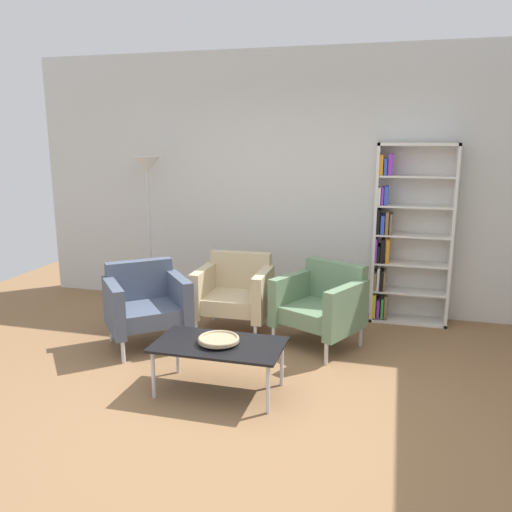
{
  "coord_description": "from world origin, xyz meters",
  "views": [
    {
      "loc": [
        1.08,
        -3.45,
        1.95
      ],
      "look_at": [
        -0.08,
        0.84,
        0.95
      ],
      "focal_mm": 36.98,
      "sensor_mm": 36.0,
      "label": 1
    }
  ],
  "objects_px": {
    "armchair_by_bookshelf": "(322,303)",
    "bookshelf_tall": "(405,237)",
    "floor_lamp_torchiere": "(147,183)",
    "armchair_near_window": "(146,303)",
    "armchair_corner_red": "(235,291)",
    "decorative_bowl": "(219,339)",
    "coffee_table_low": "(219,347)"
  },
  "relations": [
    {
      "from": "decorative_bowl",
      "to": "armchair_near_window",
      "type": "bearing_deg",
      "value": 143.03
    },
    {
      "from": "armchair_by_bookshelf",
      "to": "floor_lamp_torchiere",
      "type": "height_order",
      "value": "floor_lamp_torchiere"
    },
    {
      "from": "bookshelf_tall",
      "to": "coffee_table_low",
      "type": "bearing_deg",
      "value": -123.15
    },
    {
      "from": "bookshelf_tall",
      "to": "decorative_bowl",
      "type": "height_order",
      "value": "bookshelf_tall"
    },
    {
      "from": "armchair_corner_red",
      "to": "armchair_by_bookshelf",
      "type": "relative_size",
      "value": 0.85
    },
    {
      "from": "coffee_table_low",
      "to": "floor_lamp_torchiere",
      "type": "height_order",
      "value": "floor_lamp_torchiere"
    },
    {
      "from": "armchair_corner_red",
      "to": "armchair_by_bookshelf",
      "type": "xyz_separation_m",
      "value": [
        0.91,
        -0.16,
        0.0
      ]
    },
    {
      "from": "armchair_near_window",
      "to": "floor_lamp_torchiere",
      "type": "xyz_separation_m",
      "value": [
        -0.51,
        1.15,
        1.03
      ]
    },
    {
      "from": "armchair_by_bookshelf",
      "to": "bookshelf_tall",
      "type": "bearing_deg",
      "value": 77.89
    },
    {
      "from": "floor_lamp_torchiere",
      "to": "bookshelf_tall",
      "type": "bearing_deg",
      "value": 4.0
    },
    {
      "from": "armchair_near_window",
      "to": "decorative_bowl",
      "type": "bearing_deg",
      "value": -76.99
    },
    {
      "from": "bookshelf_tall",
      "to": "floor_lamp_torchiere",
      "type": "bearing_deg",
      "value": -176.0
    },
    {
      "from": "decorative_bowl",
      "to": "armchair_near_window",
      "type": "distance_m",
      "value": 1.24
    },
    {
      "from": "decorative_bowl",
      "to": "floor_lamp_torchiere",
      "type": "xyz_separation_m",
      "value": [
        -1.5,
        1.89,
        1.01
      ]
    },
    {
      "from": "coffee_table_low",
      "to": "armchair_near_window",
      "type": "distance_m",
      "value": 1.24
    },
    {
      "from": "armchair_by_bookshelf",
      "to": "armchair_near_window",
      "type": "bearing_deg",
      "value": -139.06
    },
    {
      "from": "bookshelf_tall",
      "to": "armchair_near_window",
      "type": "height_order",
      "value": "bookshelf_tall"
    },
    {
      "from": "armchair_by_bookshelf",
      "to": "armchair_near_window",
      "type": "height_order",
      "value": "same"
    },
    {
      "from": "armchair_corner_red",
      "to": "floor_lamp_torchiere",
      "type": "distance_m",
      "value": 1.7
    },
    {
      "from": "bookshelf_tall",
      "to": "coffee_table_low",
      "type": "height_order",
      "value": "bookshelf_tall"
    },
    {
      "from": "bookshelf_tall",
      "to": "armchair_by_bookshelf",
      "type": "distance_m",
      "value": 1.29
    },
    {
      "from": "coffee_table_low",
      "to": "floor_lamp_torchiere",
      "type": "relative_size",
      "value": 0.57
    },
    {
      "from": "armchair_corner_red",
      "to": "floor_lamp_torchiere",
      "type": "height_order",
      "value": "floor_lamp_torchiere"
    },
    {
      "from": "floor_lamp_torchiere",
      "to": "armchair_corner_red",
      "type": "bearing_deg",
      "value": -24.94
    },
    {
      "from": "bookshelf_tall",
      "to": "armchair_near_window",
      "type": "xyz_separation_m",
      "value": [
        -2.36,
        -1.35,
        -0.51
      ]
    },
    {
      "from": "bookshelf_tall",
      "to": "coffee_table_low",
      "type": "relative_size",
      "value": 1.9
    },
    {
      "from": "armchair_corner_red",
      "to": "armchair_near_window",
      "type": "distance_m",
      "value": 0.92
    },
    {
      "from": "coffee_table_low",
      "to": "armchair_near_window",
      "type": "relative_size",
      "value": 1.05
    },
    {
      "from": "bookshelf_tall",
      "to": "armchair_by_bookshelf",
      "type": "relative_size",
      "value": 2.06
    },
    {
      "from": "decorative_bowl",
      "to": "floor_lamp_torchiere",
      "type": "height_order",
      "value": "floor_lamp_torchiere"
    },
    {
      "from": "coffee_table_low",
      "to": "armchair_corner_red",
      "type": "distance_m",
      "value": 1.36
    },
    {
      "from": "decorative_bowl",
      "to": "floor_lamp_torchiere",
      "type": "bearing_deg",
      "value": 128.37
    }
  ]
}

